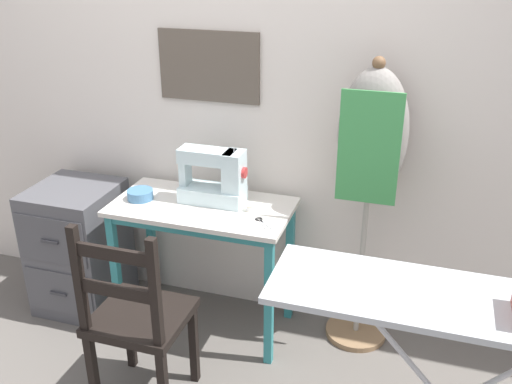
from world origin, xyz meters
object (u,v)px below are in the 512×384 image
object	(u,v)px
scissors	(262,222)
dress_form	(371,149)
thread_spool_near_machine	(249,208)
wooden_chair	(138,320)
fabric_bowl	(140,194)
sewing_machine	(216,178)
filing_cabinet	(80,247)
ironing_board	(463,312)

from	to	relation	value
scissors	dress_form	world-z (taller)	dress_form
scissors	thread_spool_near_machine	bearing A→B (deg)	134.06
wooden_chair	fabric_bowl	bearing A→B (deg)	114.99
dress_form	wooden_chair	bearing A→B (deg)	-138.01
dress_form	scissors	bearing A→B (deg)	-151.73
wooden_chair	dress_form	size ratio (longest dim) A/B	0.63
sewing_machine	thread_spool_near_machine	bearing A→B (deg)	-14.05
thread_spool_near_machine	wooden_chair	bearing A→B (deg)	-115.96
wooden_chair	dress_form	world-z (taller)	dress_form
scissors	wooden_chair	xyz separation A→B (m)	(-0.40, -0.52, -0.28)
filing_cabinet	dress_form	world-z (taller)	dress_form
ironing_board	wooden_chair	bearing A→B (deg)	176.08
ironing_board	scissors	bearing A→B (deg)	145.21
filing_cabinet	ironing_board	distance (m)	2.14
scissors	ironing_board	xyz separation A→B (m)	(0.88, -0.61, 0.10)
wooden_chair	filing_cabinet	bearing A→B (deg)	139.38
scissors	ironing_board	size ratio (longest dim) A/B	0.09
fabric_bowl	ironing_board	bearing A→B (deg)	-23.50
thread_spool_near_machine	fabric_bowl	bearing A→B (deg)	-176.52
wooden_chair	filing_cabinet	size ratio (longest dim) A/B	1.29
dress_form	ironing_board	distance (m)	0.98
fabric_bowl	thread_spool_near_machine	distance (m)	0.58
filing_cabinet	ironing_board	bearing A→B (deg)	-19.11
filing_cabinet	thread_spool_near_machine	bearing A→B (deg)	1.49
scissors	dress_form	size ratio (longest dim) A/B	0.08
fabric_bowl	thread_spool_near_machine	bearing A→B (deg)	3.48
fabric_bowl	ironing_board	world-z (taller)	ironing_board
sewing_machine	dress_form	xyz separation A→B (m)	(0.74, 0.10, 0.20)
fabric_bowl	scissors	size ratio (longest dim) A/B	1.09
sewing_machine	dress_form	size ratio (longest dim) A/B	0.23
scissors	sewing_machine	bearing A→B (deg)	152.91
fabric_bowl	wooden_chair	xyz separation A→B (m)	(0.27, -0.59, -0.31)
scissors	thread_spool_near_machine	size ratio (longest dim) A/B	2.89
thread_spool_near_machine	sewing_machine	bearing A→B (deg)	165.95
sewing_machine	filing_cabinet	world-z (taller)	sewing_machine
wooden_chair	ironing_board	xyz separation A→B (m)	(1.28, -0.09, 0.38)
sewing_machine	ironing_board	size ratio (longest dim) A/B	0.27
sewing_machine	dress_form	bearing A→B (deg)	7.57
thread_spool_near_machine	dress_form	size ratio (longest dim) A/B	0.03
thread_spool_near_machine	filing_cabinet	distance (m)	1.07
dress_form	ironing_board	xyz separation A→B (m)	(0.42, -0.86, -0.23)
fabric_bowl	filing_cabinet	size ratio (longest dim) A/B	0.18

